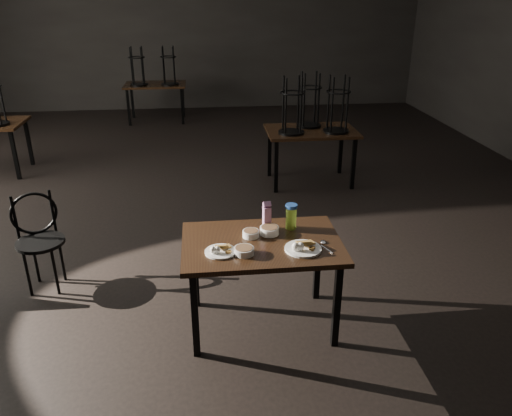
{
  "coord_description": "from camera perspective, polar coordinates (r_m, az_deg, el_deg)",
  "views": [
    {
      "loc": [
        0.16,
        -5.39,
        2.5
      ],
      "look_at": [
        0.57,
        -1.68,
        0.85
      ],
      "focal_mm": 35.0,
      "sensor_mm": 36.0,
      "label": 1
    }
  ],
  "objects": [
    {
      "name": "bg_table_far",
      "position": [
        10.38,
        -11.47,
        13.72
      ],
      "size": [
        1.2,
        0.8,
        1.48
      ],
      "color": "black",
      "rests_on": "ground"
    },
    {
      "name": "water_bottle",
      "position": [
        3.93,
        4.04,
        -0.94
      ],
      "size": [
        0.11,
        0.11,
        0.2
      ],
      "color": "#B2EB45",
      "rests_on": "main_table"
    },
    {
      "name": "plate_left",
      "position": [
        3.61,
        -4.1,
        -4.83
      ],
      "size": [
        0.23,
        0.23,
        0.07
      ],
      "color": "white",
      "rests_on": "main_table"
    },
    {
      "name": "bg_table_right",
      "position": [
        6.81,
        6.37,
        9.08
      ],
      "size": [
        1.2,
        0.8,
        1.48
      ],
      "color": "black",
      "rests_on": "ground"
    },
    {
      "name": "bentwood_chair",
      "position": [
        4.79,
        -23.61,
        -2.71
      ],
      "size": [
        0.46,
        0.46,
        0.87
      ],
      "rotation": [
        0.0,
        0.0,
        0.39
      ],
      "color": "black",
      "rests_on": "ground"
    },
    {
      "name": "bowl_near",
      "position": [
        3.82,
        -0.59,
        -2.92
      ],
      "size": [
        0.13,
        0.13,
        0.05
      ],
      "color": "white",
      "rests_on": "main_table"
    },
    {
      "name": "bowl_far",
      "position": [
        3.86,
        1.54,
        -2.55
      ],
      "size": [
        0.15,
        0.15,
        0.06
      ],
      "color": "white",
      "rests_on": "main_table"
    },
    {
      "name": "plate_right",
      "position": [
        3.65,
        5.38,
        -4.46
      ],
      "size": [
        0.27,
        0.27,
        0.09
      ],
      "color": "white",
      "rests_on": "main_table"
    },
    {
      "name": "juice_carton",
      "position": [
        3.91,
        1.25,
        -0.95
      ],
      "size": [
        0.07,
        0.07,
        0.23
      ],
      "color": "#7E176A",
      "rests_on": "main_table"
    },
    {
      "name": "main_table",
      "position": [
        3.8,
        0.67,
        -4.9
      ],
      "size": [
        1.2,
        0.8,
        0.75
      ],
      "color": "black",
      "rests_on": "ground"
    },
    {
      "name": "room",
      "position": [
        5.4,
        -9.29,
        21.79
      ],
      "size": [
        12.0,
        12.04,
        3.22
      ],
      "color": "black",
      "rests_on": "ground"
    },
    {
      "name": "bowl_big",
      "position": [
        3.58,
        -1.39,
        -4.9
      ],
      "size": [
        0.15,
        0.15,
        0.05
      ],
      "color": "white",
      "rests_on": "main_table"
    },
    {
      "name": "spoon",
      "position": [
        3.76,
        7.76,
        -3.98
      ],
      "size": [
        0.06,
        0.21,
        0.01
      ],
      "color": "silver",
      "rests_on": "main_table"
    }
  ]
}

